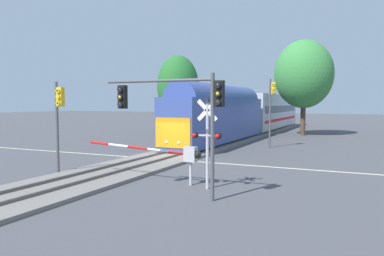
# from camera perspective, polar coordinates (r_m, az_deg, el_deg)

# --- Properties ---
(ground_plane) EXTENTS (220.00, 220.00, 0.00)m
(ground_plane) POSITION_cam_1_polar(r_m,az_deg,el_deg) (25.85, -4.36, -4.69)
(ground_plane) COLOR #47474C
(road_centre_stripe) EXTENTS (44.00, 0.20, 0.01)m
(road_centre_stripe) POSITION_cam_1_polar(r_m,az_deg,el_deg) (25.85, -4.36, -4.68)
(road_centre_stripe) COLOR beige
(road_centre_stripe) RESTS_ON ground
(railway_track) EXTENTS (4.40, 80.00, 0.32)m
(railway_track) POSITION_cam_1_polar(r_m,az_deg,el_deg) (25.84, -4.36, -4.48)
(railway_track) COLOR slate
(railway_track) RESTS_ON ground
(commuter_train) EXTENTS (3.04, 41.49, 5.16)m
(commuter_train) POSITION_cam_1_polar(r_m,az_deg,el_deg) (44.69, 8.62, 2.49)
(commuter_train) COLOR #384C93
(commuter_train) RESTS_ON railway_track
(crossing_gate_near) EXTENTS (6.38, 0.40, 1.83)m
(crossing_gate_near) POSITION_cam_1_polar(r_m,az_deg,el_deg) (17.97, -2.45, -3.86)
(crossing_gate_near) COLOR #B7B7BC
(crossing_gate_near) RESTS_ON ground
(crossing_signal_mast) EXTENTS (1.36, 0.44, 4.09)m
(crossing_signal_mast) POSITION_cam_1_polar(r_m,az_deg,el_deg) (16.74, 2.29, -0.78)
(crossing_signal_mast) COLOR #B2B2B7
(crossing_signal_mast) RESTS_ON ground
(traffic_signal_near_right) EXTENTS (5.35, 0.38, 4.98)m
(traffic_signal_near_right) POSITION_cam_1_polar(r_m,az_deg,el_deg) (15.23, -2.12, 3.55)
(traffic_signal_near_right) COLOR #4C4C51
(traffic_signal_near_right) RESTS_ON ground
(traffic_signal_median) EXTENTS (0.53, 0.38, 4.93)m
(traffic_signal_median) POSITION_cam_1_polar(r_m,az_deg,el_deg) (21.22, -19.39, 2.20)
(traffic_signal_median) COLOR #4C4C51
(traffic_signal_median) RESTS_ON ground
(traffic_signal_far_side) EXTENTS (0.53, 0.38, 5.81)m
(traffic_signal_far_side) POSITION_cam_1_polar(r_m,az_deg,el_deg) (32.67, 11.85, 3.86)
(traffic_signal_far_side) COLOR #4C4C51
(traffic_signal_far_side) RESTS_ON ground
(elm_centre_background) EXTENTS (6.71, 6.71, 11.03)m
(elm_centre_background) POSITION_cam_1_polar(r_m,az_deg,el_deg) (46.09, 16.42, 7.75)
(elm_centre_background) COLOR #4C3828
(elm_centre_background) RESTS_ON ground
(oak_behind_train) EXTENTS (5.11, 5.11, 9.57)m
(oak_behind_train) POSITION_cam_1_polar(r_m,az_deg,el_deg) (46.73, -2.12, 6.21)
(oak_behind_train) COLOR brown
(oak_behind_train) RESTS_ON ground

